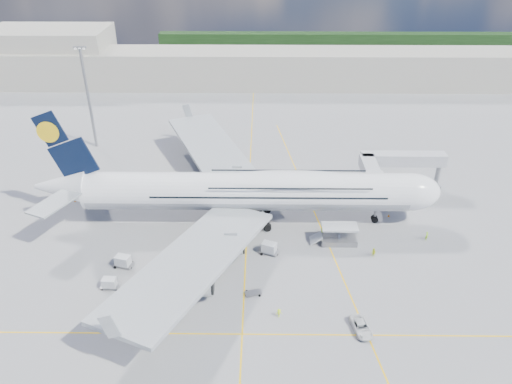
{
  "coord_description": "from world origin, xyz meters",
  "views": [
    {
      "loc": [
        2.58,
        -72.43,
        54.19
      ],
      "look_at": [
        1.72,
        8.0,
        7.76
      ],
      "focal_mm": 35.0,
      "sensor_mm": 36.0,
      "label": 1
    }
  ],
  "objects_px": {
    "crew_tug": "(279,313)",
    "crew_loader": "(373,253)",
    "cone_wing_left_inner": "(196,176)",
    "light_mast": "(88,97)",
    "cone_wing_right_inner": "(171,258)",
    "cone_wing_right_outer": "(168,313)",
    "dolly_row_a": "(188,244)",
    "dolly_row_c": "(198,285)",
    "cone_wing_left_outer": "(209,150)",
    "dolly_nose_far": "(269,248)",
    "cone_nose": "(389,215)",
    "catering_truck_outer": "(197,134)",
    "crew_nose": "(427,236)",
    "cone_tail": "(75,200)",
    "baggage_tug": "(209,260)",
    "service_van": "(361,327)",
    "crew_wing": "(194,262)",
    "dolly_back": "(123,261)",
    "cargo_loader": "(338,237)",
    "jet_bridge": "(391,166)",
    "dolly_nose_near": "(253,293)",
    "crew_van": "(322,231)",
    "catering_truck_inner": "(229,188)",
    "airliner": "(248,191)"
  },
  "relations": [
    {
      "from": "catering_truck_outer",
      "to": "cone_tail",
      "type": "xyz_separation_m",
      "value": [
        -22.14,
        -31.49,
        -1.67
      ]
    },
    {
      "from": "dolly_row_a",
      "to": "dolly_nose_far",
      "type": "xyz_separation_m",
      "value": [
        14.65,
        -1.18,
        0.23
      ]
    },
    {
      "from": "catering_truck_outer",
      "to": "crew_nose",
      "type": "height_order",
      "value": "catering_truck_outer"
    },
    {
      "from": "service_van",
      "to": "cone_wing_left_outer",
      "type": "xyz_separation_m",
      "value": [
        -27.83,
        61.19,
        -0.46
      ]
    },
    {
      "from": "cone_wing_right_outer",
      "to": "cone_tail",
      "type": "xyz_separation_m",
      "value": [
        -25.02,
        33.21,
        -0.0
      ]
    },
    {
      "from": "crew_loader",
      "to": "cone_wing_right_outer",
      "type": "distance_m",
      "value": 37.13
    },
    {
      "from": "service_van",
      "to": "dolly_row_c",
      "type": "bearing_deg",
      "value": 148.61
    },
    {
      "from": "dolly_row_a",
      "to": "dolly_row_c",
      "type": "height_order",
      "value": "dolly_row_a"
    },
    {
      "from": "jet_bridge",
      "to": "crew_tug",
      "type": "height_order",
      "value": "jet_bridge"
    },
    {
      "from": "dolly_nose_far",
      "to": "cone_tail",
      "type": "height_order",
      "value": "dolly_nose_far"
    },
    {
      "from": "cone_nose",
      "to": "cone_wing_left_outer",
      "type": "relative_size",
      "value": 1.2
    },
    {
      "from": "crew_nose",
      "to": "crew_tug",
      "type": "relative_size",
      "value": 1.16
    },
    {
      "from": "airliner",
      "to": "crew_van",
      "type": "relative_size",
      "value": 40.48
    },
    {
      "from": "cone_wing_left_outer",
      "to": "dolly_nose_far",
      "type": "bearing_deg",
      "value": -71.08
    },
    {
      "from": "cone_wing_right_outer",
      "to": "cone_wing_left_outer",
      "type": "bearing_deg",
      "value": 89.03
    },
    {
      "from": "airliner",
      "to": "cone_wing_left_inner",
      "type": "height_order",
      "value": "airliner"
    },
    {
      "from": "crew_loader",
      "to": "cone_wing_right_inner",
      "type": "xyz_separation_m",
      "value": [
        -35.73,
        -1.01,
        -0.6
      ]
    },
    {
      "from": "dolly_row_c",
      "to": "dolly_nose_near",
      "type": "relative_size",
      "value": 1.28
    },
    {
      "from": "airliner",
      "to": "cone_wing_left_outer",
      "type": "height_order",
      "value": "airliner"
    },
    {
      "from": "dolly_back",
      "to": "cone_wing_left_inner",
      "type": "distance_m",
      "value": 34.05
    },
    {
      "from": "dolly_nose_far",
      "to": "service_van",
      "type": "height_order",
      "value": "dolly_nose_far"
    },
    {
      "from": "catering_truck_outer",
      "to": "crew_tug",
      "type": "xyz_separation_m",
      "value": [
        19.75,
        -64.98,
        -1.18
      ]
    },
    {
      "from": "cone_wing_right_inner",
      "to": "cone_wing_right_outer",
      "type": "height_order",
      "value": "cone_wing_right_outer"
    },
    {
      "from": "jet_bridge",
      "to": "light_mast",
      "type": "xyz_separation_m",
      "value": [
        -69.81,
        24.06,
        6.35
      ]
    },
    {
      "from": "dolly_nose_far",
      "to": "cone_wing_left_inner",
      "type": "height_order",
      "value": "dolly_nose_far"
    },
    {
      "from": "crew_loader",
      "to": "catering_truck_outer",
      "type": "bearing_deg",
      "value": -175.46
    },
    {
      "from": "crew_nose",
      "to": "dolly_back",
      "type": "bearing_deg",
      "value": 137.86
    },
    {
      "from": "cone_wing_left_inner",
      "to": "crew_wing",
      "type": "bearing_deg",
      "value": -83.84
    },
    {
      "from": "baggage_tug",
      "to": "service_van",
      "type": "relative_size",
      "value": 0.57
    },
    {
      "from": "catering_truck_outer",
      "to": "dolly_back",
      "type": "bearing_deg",
      "value": -105.69
    },
    {
      "from": "airliner",
      "to": "cone_wing_right_inner",
      "type": "relative_size",
      "value": 139.41
    },
    {
      "from": "catering_truck_outer",
      "to": "crew_loader",
      "type": "xyz_separation_m",
      "value": [
        36.91,
        -49.86,
        -1.07
      ]
    },
    {
      "from": "jet_bridge",
      "to": "crew_van",
      "type": "relative_size",
      "value": 9.62
    },
    {
      "from": "jet_bridge",
      "to": "catering_truck_outer",
      "type": "relative_size",
      "value": 2.58
    },
    {
      "from": "cargo_loader",
      "to": "crew_van",
      "type": "height_order",
      "value": "cargo_loader"
    },
    {
      "from": "crew_loader",
      "to": "crew_van",
      "type": "distance_m",
      "value": 10.66
    },
    {
      "from": "dolly_row_a",
      "to": "cone_wing_left_inner",
      "type": "distance_m",
      "value": 27.8
    },
    {
      "from": "cone_wing_right_inner",
      "to": "baggage_tug",
      "type": "bearing_deg",
      "value": -10.07
    },
    {
      "from": "dolly_nose_near",
      "to": "cone_wing_right_inner",
      "type": "relative_size",
      "value": 5.14
    },
    {
      "from": "cone_wing_left_inner",
      "to": "light_mast",
      "type": "bearing_deg",
      "value": 149.06
    },
    {
      "from": "dolly_nose_far",
      "to": "cone_wing_right_outer",
      "type": "distance_m",
      "value": 22.13
    },
    {
      "from": "dolly_back",
      "to": "cone_nose",
      "type": "bearing_deg",
      "value": 33.53
    },
    {
      "from": "jet_bridge",
      "to": "dolly_back",
      "type": "bearing_deg",
      "value": -153.44
    },
    {
      "from": "crew_wing",
      "to": "cone_wing_right_inner",
      "type": "xyz_separation_m",
      "value": [
        -4.27,
        1.78,
        -0.5
      ]
    },
    {
      "from": "crew_tug",
      "to": "crew_loader",
      "type": "bearing_deg",
      "value": 31.19
    },
    {
      "from": "cargo_loader",
      "to": "crew_tug",
      "type": "xyz_separation_m",
      "value": [
        -11.38,
        -19.34,
        -0.49
      ]
    },
    {
      "from": "crew_loader",
      "to": "cone_nose",
      "type": "relative_size",
      "value": 3.03
    },
    {
      "from": "baggage_tug",
      "to": "catering_truck_outer",
      "type": "relative_size",
      "value": 0.39
    },
    {
      "from": "dolly_nose_near",
      "to": "cone_tail",
      "type": "relative_size",
      "value": 5.07
    },
    {
      "from": "light_mast",
      "to": "catering_truck_inner",
      "type": "height_order",
      "value": "light_mast"
    }
  ]
}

